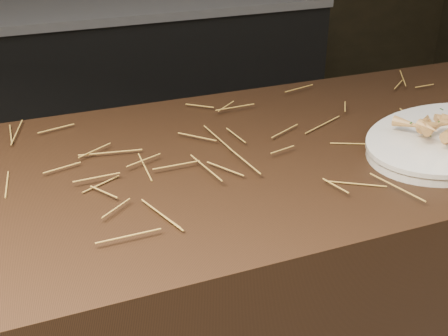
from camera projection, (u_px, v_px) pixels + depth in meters
name	position (u px, v px, depth m)	size (l,w,h in m)	color
main_counter	(227.00, 324.00, 1.34)	(2.40, 0.70, 0.90)	black
back_counter	(149.00, 81.00, 3.00)	(1.82, 0.62, 0.84)	black
straw_bedding	(228.00, 153.00, 1.13)	(1.40, 0.60, 0.02)	olive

